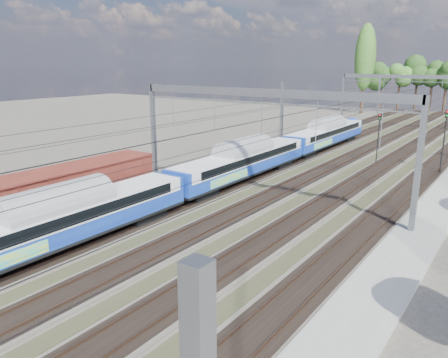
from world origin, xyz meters
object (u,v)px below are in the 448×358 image
Objects in this scene: emu_train at (241,158)px; signal_far at (445,134)px; signal_near at (379,133)px; worker at (422,138)px; freight_boxcar at (66,190)px.

emu_train is 20.61m from signal_far.
signal_near is at bearing 61.27° from emu_train.
worker is 0.32× the size of signal_near.
emu_train is 32.24m from worker.
signal_near is 6.49m from signal_far.
signal_near is (12.57, 30.24, 1.30)m from freight_boxcar.
freight_boxcar reaches higher than worker.
signal_near reaches higher than emu_train.
freight_boxcar is 2.22× the size of signal_far.
freight_boxcar is 32.77m from signal_near.
emu_train is 16.81m from signal_near.
signal_near reaches higher than worker.
signal_far reaches higher than emu_train.
worker is (9.46, 30.78, -1.52)m from emu_train.
signal_far is (19.03, 30.04, 1.83)m from freight_boxcar.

